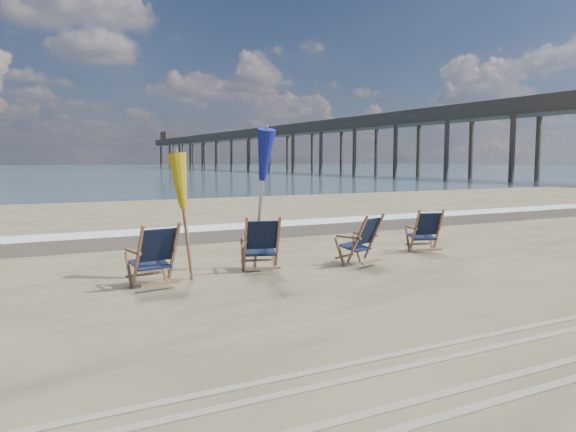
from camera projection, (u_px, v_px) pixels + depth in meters
name	position (u px, v px, depth m)	size (l,w,h in m)	color
ocean	(10.00, 169.00, 120.00)	(400.00, 400.00, 0.00)	#3E5A67
surf_foam	(181.00, 229.00, 15.14)	(200.00, 1.40, 0.01)	silver
wet_sand_strip	(200.00, 236.00, 13.82)	(200.00, 2.60, 0.00)	#42362A
tire_tracks	(533.00, 353.00, 5.41)	(80.00, 1.30, 0.01)	gray
beach_chair_0	(174.00, 254.00, 8.25)	(0.62, 0.70, 0.97)	black
beach_chair_1	(278.00, 244.00, 9.28)	(0.62, 0.70, 0.97)	black
beach_chair_2	(374.00, 238.00, 10.04)	(0.60, 0.67, 0.94)	black
beach_chair_3	(439.00, 231.00, 11.25)	(0.58, 0.65, 0.90)	black
umbrella_yellow	(185.00, 187.00, 8.63)	(0.30, 0.30, 1.96)	#8D613F
umbrella_blue	(260.00, 160.00, 9.37)	(0.30, 0.30, 2.41)	#A5A5AD
fishing_pier	(284.00, 143.00, 90.17)	(4.40, 140.00, 9.30)	#50443A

